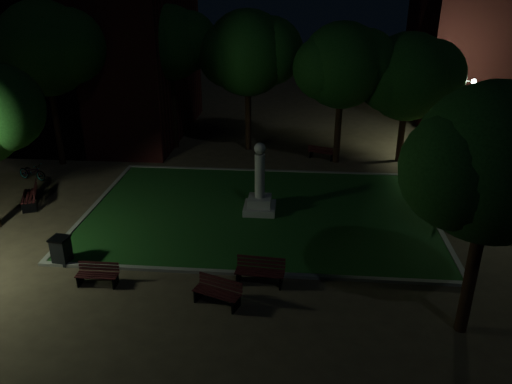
# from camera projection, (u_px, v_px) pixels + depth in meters

# --- Properties ---
(ground) EXTENTS (80.00, 80.00, 0.00)m
(ground) POSITION_uv_depth(u_px,v_px,m) (256.00, 234.00, 20.52)
(ground) COLOR brown
(lawn) EXTENTS (15.00, 10.00, 0.08)m
(lawn) POSITION_uv_depth(u_px,v_px,m) (260.00, 212.00, 22.33)
(lawn) COLOR #1D4E1B
(lawn) RESTS_ON ground
(lawn_kerb) EXTENTS (15.40, 10.40, 0.12)m
(lawn_kerb) POSITION_uv_depth(u_px,v_px,m) (260.00, 212.00, 22.32)
(lawn_kerb) COLOR slate
(lawn_kerb) RESTS_ON ground
(monument) EXTENTS (1.40, 1.40, 3.20)m
(monument) POSITION_uv_depth(u_px,v_px,m) (260.00, 193.00, 21.97)
(monument) COLOR #9F9A91
(monument) RESTS_ON lawn
(building_main) EXTENTS (20.00, 12.00, 15.00)m
(building_main) POSITION_uv_depth(u_px,v_px,m) (25.00, 17.00, 31.48)
(building_main) COLOR #4B1917
(building_main) RESTS_ON ground
(tree_north_wl) EXTENTS (5.22, 4.26, 8.38)m
(tree_north_wl) POSITION_uv_depth(u_px,v_px,m) (171.00, 43.00, 28.56)
(tree_north_wl) COLOR black
(tree_north_wl) RESTS_ON ground
(tree_north_er) EXTENTS (5.58, 4.55, 7.70)m
(tree_north_er) POSITION_uv_depth(u_px,v_px,m) (344.00, 66.00, 26.38)
(tree_north_er) COLOR black
(tree_north_er) RESTS_ON ground
(tree_ne) EXTENTS (5.80, 4.74, 7.16)m
(tree_ne) POSITION_uv_depth(u_px,v_px,m) (410.00, 77.00, 26.78)
(tree_ne) COLOR black
(tree_ne) RESTS_ON ground
(tree_se) EXTENTS (5.24, 4.28, 7.44)m
(tree_se) POSITION_uv_depth(u_px,v_px,m) (497.00, 164.00, 12.84)
(tree_se) COLOR black
(tree_se) RESTS_ON ground
(tree_nw) EXTENTS (5.99, 4.89, 8.76)m
(tree_nw) POSITION_uv_depth(u_px,v_px,m) (46.00, 49.00, 25.74)
(tree_nw) COLOR black
(tree_nw) RESTS_ON ground
(tree_far_north) EXTENTS (5.96, 4.87, 8.18)m
(tree_far_north) POSITION_uv_depth(u_px,v_px,m) (250.00, 53.00, 28.38)
(tree_far_north) COLOR black
(tree_far_north) RESTS_ON ground
(lamppost_nw) EXTENTS (1.18, 0.28, 4.38)m
(lamppost_nw) POSITION_uv_depth(u_px,v_px,m) (84.00, 104.00, 28.37)
(lamppost_nw) COLOR black
(lamppost_nw) RESTS_ON ground
(lamppost_ne) EXTENTS (1.18, 0.28, 4.54)m
(lamppost_ne) POSITION_uv_depth(u_px,v_px,m) (462.00, 104.00, 28.08)
(lamppost_ne) COLOR black
(lamppost_ne) RESTS_ON ground
(bench_near_left) EXTENTS (1.66, 1.06, 0.86)m
(bench_near_left) POSITION_uv_depth(u_px,v_px,m) (218.00, 293.00, 16.00)
(bench_near_left) COLOR black
(bench_near_left) RESTS_ON ground
(bench_near_right) EXTENTS (1.72, 0.72, 0.92)m
(bench_near_right) POSITION_uv_depth(u_px,v_px,m) (260.00, 272.00, 17.06)
(bench_near_right) COLOR black
(bench_near_right) RESTS_ON ground
(bench_west_near) EXTENTS (1.42, 0.50, 0.78)m
(bench_west_near) POSITION_uv_depth(u_px,v_px,m) (98.00, 275.00, 17.02)
(bench_west_near) COLOR black
(bench_west_near) RESTS_ON ground
(bench_left_side) EXTENTS (1.27, 1.87, 0.97)m
(bench_left_side) POSITION_uv_depth(u_px,v_px,m) (31.00, 196.00, 22.88)
(bench_left_side) COLOR black
(bench_left_side) RESTS_ON ground
(bench_right_side) EXTENTS (1.21, 1.82, 0.94)m
(bench_right_side) POSITION_uv_depth(u_px,v_px,m) (447.00, 204.00, 22.13)
(bench_right_side) COLOR black
(bench_right_side) RESTS_ON ground
(bench_far_side) EXTENTS (1.57, 1.02, 0.81)m
(bench_far_side) POSITION_uv_depth(u_px,v_px,m) (321.00, 153.00, 28.81)
(bench_far_side) COLOR black
(bench_far_side) RESTS_ON ground
(trash_bin) EXTENTS (0.70, 0.70, 1.07)m
(trash_bin) POSITION_uv_depth(u_px,v_px,m) (61.00, 250.00, 18.20)
(trash_bin) COLOR black
(trash_bin) RESTS_ON ground
(bicycle) EXTENTS (1.76, 1.00, 0.87)m
(bicycle) POSITION_uv_depth(u_px,v_px,m) (32.00, 172.00, 25.86)
(bicycle) COLOR black
(bicycle) RESTS_ON ground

